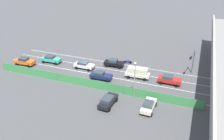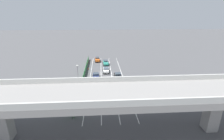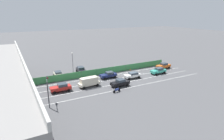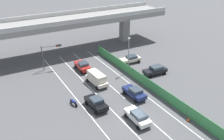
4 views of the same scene
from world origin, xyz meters
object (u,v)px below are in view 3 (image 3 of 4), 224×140
(car_van_cream, at_px, (89,81))
(traffic_light, at_px, (48,86))
(car_sedan_navy, at_px, (108,75))
(motorcycle, at_px, (117,90))
(street_lamp, at_px, (73,63))
(car_sedan_red, at_px, (61,87))
(car_sedan_black, at_px, (120,83))
(car_sedan_white, at_px, (133,75))
(parked_sedan_dark, at_px, (81,70))
(traffic_cone, at_px, (130,70))
(car_taxi_teal, at_px, (158,70))
(car_taxi_orange, at_px, (164,66))
(parked_sedan_cream, at_px, (58,74))

(car_van_cream, bearing_deg, traffic_light, 116.57)
(car_sedan_navy, xyz_separation_m, motorcycle, (-8.97, 2.70, -0.43))
(car_van_cream, bearing_deg, street_lamp, 10.62)
(car_sedan_red, height_order, street_lamp, street_lamp)
(car_van_cream, xyz_separation_m, car_sedan_black, (-3.18, -6.22, -0.33))
(car_sedan_white, bearing_deg, car_sedan_navy, 59.71)
(car_sedan_red, distance_m, parked_sedan_dark, 13.59)
(parked_sedan_dark, xyz_separation_m, traffic_cone, (-4.85, -13.16, -0.62))
(car_taxi_teal, distance_m, parked_sedan_dark, 21.35)
(car_sedan_red, distance_m, street_lamp, 9.17)
(car_sedan_navy, relative_size, traffic_light, 0.90)
(traffic_light, bearing_deg, car_taxi_orange, -76.93)
(car_sedan_navy, xyz_separation_m, traffic_light, (-8.11, 16.33, 2.62))
(motorcycle, distance_m, street_lamp, 14.45)
(parked_sedan_cream, bearing_deg, car_sedan_red, 169.96)
(car_taxi_teal, relative_size, car_sedan_red, 1.05)
(car_sedan_white, bearing_deg, motorcycle, 126.40)
(car_van_cream, distance_m, traffic_light, 11.13)
(parked_sedan_dark, bearing_deg, car_sedan_red, 142.63)
(car_taxi_teal, height_order, street_lamp, street_lamp)
(car_taxi_orange, height_order, car_sedan_black, car_taxi_orange)
(car_sedan_navy, xyz_separation_m, street_lamp, (3.98, 7.94, 3.23))
(parked_sedan_cream, height_order, street_lamp, street_lamp)
(car_taxi_orange, distance_m, street_lamp, 26.88)
(parked_sedan_cream, bearing_deg, motorcycle, -151.62)
(motorcycle, bearing_deg, street_lamp, 22.03)
(car_taxi_teal, distance_m, car_sedan_navy, 14.07)
(car_taxi_orange, relative_size, traffic_light, 0.95)
(car_taxi_teal, relative_size, parked_sedan_cream, 1.06)
(car_van_cream, height_order, parked_sedan_cream, car_van_cream)
(car_sedan_black, bearing_deg, motorcycle, 137.66)
(car_sedan_red, distance_m, motorcycle, 11.77)
(car_taxi_teal, relative_size, car_sedan_navy, 1.04)
(traffic_light, bearing_deg, car_sedan_navy, -63.60)
(car_sedan_red, bearing_deg, parked_sedan_cream, -10.04)
(car_van_cream, bearing_deg, traffic_cone, -67.97)
(car_sedan_navy, relative_size, motorcycle, 2.26)
(motorcycle, xyz_separation_m, parked_sedan_cream, (15.64, 8.45, 0.41))
(car_sedan_black, relative_size, traffic_cone, 6.74)
(car_taxi_orange, bearing_deg, car_sedan_navy, 89.90)
(car_sedan_red, bearing_deg, car_taxi_teal, -90.38)
(car_sedan_black, relative_size, street_lamp, 0.65)
(street_lamp, xyz_separation_m, traffic_cone, (-1.09, -16.48, -3.82))
(traffic_light, bearing_deg, car_taxi_teal, -80.79)
(car_sedan_white, relative_size, parked_sedan_cream, 1.01)
(car_van_cream, bearing_deg, parked_sedan_dark, -10.19)
(motorcycle, height_order, street_lamp, street_lamp)
(car_van_cream, height_order, parked_sedan_dark, car_van_cream)
(car_taxi_teal, relative_size, traffic_light, 0.94)
(parked_sedan_dark, relative_size, traffic_light, 0.93)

